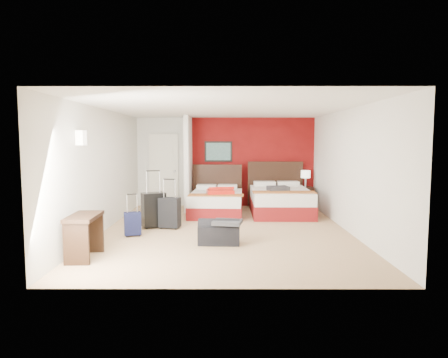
{
  "coord_description": "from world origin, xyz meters",
  "views": [
    {
      "loc": [
        -0.0,
        -8.12,
        1.85
      ],
      "look_at": [
        -0.03,
        0.8,
        1.0
      ],
      "focal_mm": 32.16,
      "sensor_mm": 36.0,
      "label": 1
    }
  ],
  "objects_px": {
    "table_lamp": "(306,179)",
    "nightstand": "(305,198)",
    "bed_left": "(216,203)",
    "red_suitcase_open": "(220,191)",
    "bed_right": "(280,202)",
    "desk": "(85,237)",
    "suitcase_black": "(154,211)",
    "duffel_bag": "(219,234)",
    "suitcase_charcoal": "(170,214)",
    "suitcase_navy": "(133,225)"
  },
  "relations": [
    {
      "from": "suitcase_charcoal",
      "to": "bed_right",
      "type": "bearing_deg",
      "value": 46.52
    },
    {
      "from": "bed_left",
      "to": "bed_right",
      "type": "relative_size",
      "value": 0.88
    },
    {
      "from": "desk",
      "to": "table_lamp",
      "type": "bearing_deg",
      "value": 44.99
    },
    {
      "from": "duffel_bag",
      "to": "desk",
      "type": "distance_m",
      "value": 2.29
    },
    {
      "from": "table_lamp",
      "to": "duffel_bag",
      "type": "relative_size",
      "value": 0.61
    },
    {
      "from": "nightstand",
      "to": "duffel_bag",
      "type": "bearing_deg",
      "value": -122.87
    },
    {
      "from": "table_lamp",
      "to": "desk",
      "type": "distance_m",
      "value": 6.48
    },
    {
      "from": "red_suitcase_open",
      "to": "desk",
      "type": "relative_size",
      "value": 1.05
    },
    {
      "from": "suitcase_charcoal",
      "to": "suitcase_navy",
      "type": "xyz_separation_m",
      "value": [
        -0.63,
        -0.7,
        -0.09
      ]
    },
    {
      "from": "bed_right",
      "to": "duffel_bag",
      "type": "distance_m",
      "value": 3.36
    },
    {
      "from": "bed_right",
      "to": "nightstand",
      "type": "distance_m",
      "value": 1.15
    },
    {
      "from": "duffel_bag",
      "to": "desk",
      "type": "xyz_separation_m",
      "value": [
        -2.1,
        -0.9,
        0.16
      ]
    },
    {
      "from": "nightstand",
      "to": "desk",
      "type": "bearing_deg",
      "value": -134.81
    },
    {
      "from": "red_suitcase_open",
      "to": "nightstand",
      "type": "height_order",
      "value": "red_suitcase_open"
    },
    {
      "from": "bed_right",
      "to": "nightstand",
      "type": "relative_size",
      "value": 3.53
    },
    {
      "from": "table_lamp",
      "to": "nightstand",
      "type": "bearing_deg",
      "value": 0.0
    },
    {
      "from": "bed_right",
      "to": "duffel_bag",
      "type": "bearing_deg",
      "value": -116.22
    },
    {
      "from": "desk",
      "to": "suitcase_black",
      "type": "bearing_deg",
      "value": 71.22
    },
    {
      "from": "table_lamp",
      "to": "suitcase_charcoal",
      "type": "xyz_separation_m",
      "value": [
        -3.37,
        -2.55,
        -0.5
      ]
    },
    {
      "from": "duffel_bag",
      "to": "suitcase_charcoal",
      "type": "bearing_deg",
      "value": 132.25
    },
    {
      "from": "suitcase_black",
      "to": "duffel_bag",
      "type": "distance_m",
      "value": 1.98
    },
    {
      "from": "duffel_bag",
      "to": "bed_left",
      "type": "bearing_deg",
      "value": 94.73
    },
    {
      "from": "nightstand",
      "to": "duffel_bag",
      "type": "xyz_separation_m",
      "value": [
        -2.31,
        -3.83,
        -0.11
      ]
    },
    {
      "from": "nightstand",
      "to": "desk",
      "type": "xyz_separation_m",
      "value": [
        -4.41,
        -4.73,
        0.05
      ]
    },
    {
      "from": "suitcase_black",
      "to": "suitcase_charcoal",
      "type": "height_order",
      "value": "suitcase_black"
    },
    {
      "from": "desk",
      "to": "red_suitcase_open",
      "type": "bearing_deg",
      "value": 58.77
    },
    {
      "from": "bed_left",
      "to": "suitcase_black",
      "type": "xyz_separation_m",
      "value": [
        -1.31,
        -1.57,
        0.08
      ]
    },
    {
      "from": "duffel_bag",
      "to": "desk",
      "type": "height_order",
      "value": "desk"
    },
    {
      "from": "bed_left",
      "to": "table_lamp",
      "type": "xyz_separation_m",
      "value": [
        2.42,
        0.89,
        0.54
      ]
    },
    {
      "from": "nightstand",
      "to": "suitcase_black",
      "type": "height_order",
      "value": "suitcase_black"
    },
    {
      "from": "suitcase_navy",
      "to": "suitcase_charcoal",
      "type": "bearing_deg",
      "value": 30.99
    },
    {
      "from": "bed_right",
      "to": "suitcase_navy",
      "type": "relative_size",
      "value": 4.74
    },
    {
      "from": "suitcase_black",
      "to": "suitcase_navy",
      "type": "relative_size",
      "value": 1.64
    },
    {
      "from": "nightstand",
      "to": "suitcase_navy",
      "type": "height_order",
      "value": "nightstand"
    },
    {
      "from": "bed_right",
      "to": "table_lamp",
      "type": "bearing_deg",
      "value": 46.57
    },
    {
      "from": "red_suitcase_open",
      "to": "suitcase_navy",
      "type": "distance_m",
      "value": 2.84
    },
    {
      "from": "nightstand",
      "to": "table_lamp",
      "type": "height_order",
      "value": "table_lamp"
    },
    {
      "from": "bed_left",
      "to": "suitcase_navy",
      "type": "xyz_separation_m",
      "value": [
        -1.58,
        -2.35,
        -0.06
      ]
    },
    {
      "from": "nightstand",
      "to": "suitcase_charcoal",
      "type": "xyz_separation_m",
      "value": [
        -3.37,
        -2.55,
        0.02
      ]
    },
    {
      "from": "bed_left",
      "to": "red_suitcase_open",
      "type": "xyz_separation_m",
      "value": [
        0.1,
        -0.1,
        0.33
      ]
    },
    {
      "from": "nightstand",
      "to": "suitcase_navy",
      "type": "distance_m",
      "value": 5.15
    },
    {
      "from": "suitcase_charcoal",
      "to": "duffel_bag",
      "type": "height_order",
      "value": "suitcase_charcoal"
    },
    {
      "from": "nightstand",
      "to": "bed_right",
      "type": "bearing_deg",
      "value": -135.71
    },
    {
      "from": "table_lamp",
      "to": "suitcase_charcoal",
      "type": "relative_size",
      "value": 0.72
    },
    {
      "from": "bed_right",
      "to": "suitcase_charcoal",
      "type": "height_order",
      "value": "same"
    },
    {
      "from": "suitcase_charcoal",
      "to": "suitcase_black",
      "type": "bearing_deg",
      "value": 179.04
    },
    {
      "from": "bed_left",
      "to": "suitcase_charcoal",
      "type": "bearing_deg",
      "value": -116.9
    },
    {
      "from": "red_suitcase_open",
      "to": "table_lamp",
      "type": "height_order",
      "value": "table_lamp"
    },
    {
      "from": "bed_right",
      "to": "red_suitcase_open",
      "type": "bearing_deg",
      "value": -173.46
    },
    {
      "from": "bed_right",
      "to": "suitcase_black",
      "type": "distance_m",
      "value": 3.35
    }
  ]
}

